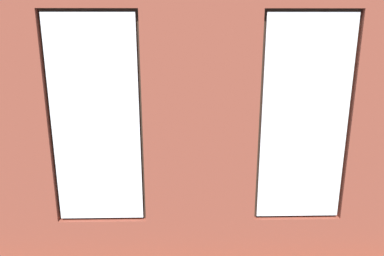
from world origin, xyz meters
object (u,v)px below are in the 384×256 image
(potted_plant_foreground_right, at_px, (79,112))
(potted_plant_by_left_couch, at_px, (294,135))
(remote_black, at_px, (162,144))
(tv_flatscreen, at_px, (32,116))
(table_plant_small, at_px, (210,132))
(media_console, at_px, (36,152))
(coffee_table, at_px, (187,144))
(potted_plant_near_tv, at_px, (44,149))
(couch_left, at_px, (343,160))
(remote_gray, at_px, (177,140))
(cup_ceramic, at_px, (194,142))
(potted_plant_mid_room_small, at_px, (223,132))
(remote_silver, at_px, (187,141))
(couch_by_window, at_px, (127,209))
(potted_plant_between_couches, at_px, (245,188))
(potted_plant_corner_near_left, at_px, (306,106))

(potted_plant_foreground_right, distance_m, potted_plant_by_left_couch, 4.87)
(remote_black, distance_m, tv_flatscreen, 2.39)
(table_plant_small, xyz_separation_m, media_console, (3.23, 0.21, -0.31))
(coffee_table, height_order, potted_plant_by_left_couch, potted_plant_by_left_couch)
(remote_black, height_order, potted_plant_foreground_right, potted_plant_foreground_right)
(potted_plant_near_tv, bearing_deg, potted_plant_by_left_couch, -157.44)
(potted_plant_near_tv, xyz_separation_m, potted_plant_by_left_couch, (-4.50, -1.87, -0.37))
(couch_left, relative_size, remote_gray, 12.40)
(cup_ceramic, relative_size, potted_plant_mid_room_small, 0.16)
(coffee_table, bearing_deg, potted_plant_foreground_right, -36.19)
(tv_flatscreen, bearing_deg, couch_left, 173.36)
(table_plant_small, bearing_deg, potted_plant_foreground_right, -29.92)
(coffee_table, height_order, potted_plant_mid_room_small, potted_plant_mid_room_small)
(remote_silver, bearing_deg, remote_gray, -123.92)
(couch_by_window, height_order, potted_plant_mid_room_small, couch_by_window)
(coffee_table, bearing_deg, potted_plant_near_tv, 25.63)
(couch_left, xyz_separation_m, media_console, (5.45, -0.63, -0.04))
(couch_by_window, bearing_deg, potted_plant_foreground_right, -67.88)
(remote_gray, relative_size, potted_plant_between_couches, 0.19)
(media_console, xyz_separation_m, potted_plant_between_couches, (-3.51, 2.27, 0.30))
(media_console, bearing_deg, couch_left, 173.39)
(couch_left, height_order, tv_flatscreen, tv_flatscreen)
(coffee_table, height_order, potted_plant_near_tv, potted_plant_near_tv)
(couch_left, distance_m, potted_plant_foreground_right, 5.75)
(media_console, xyz_separation_m, potted_plant_mid_room_small, (-3.56, -0.98, 0.08))
(remote_gray, relative_size, remote_silver, 1.00)
(coffee_table, relative_size, tv_flatscreen, 1.34)
(couch_left, height_order, cup_ceramic, couch_left)
(remote_black, relative_size, potted_plant_mid_room_small, 0.32)
(potted_plant_near_tv, bearing_deg, couch_by_window, 138.12)
(coffee_table, relative_size, remote_silver, 9.18)
(remote_gray, distance_m, potted_plant_between_couches, 2.61)
(cup_ceramic, relative_size, tv_flatscreen, 0.07)
(remote_black, distance_m, potted_plant_between_couches, 2.51)
(couch_by_window, distance_m, coffee_table, 2.52)
(potted_plant_between_couches, bearing_deg, potted_plant_by_left_couch, -116.33)
(remote_gray, height_order, potted_plant_near_tv, potted_plant_near_tv)
(remote_silver, height_order, tv_flatscreen, tv_flatscreen)
(potted_plant_corner_near_left, bearing_deg, coffee_table, 33.82)
(potted_plant_between_couches, bearing_deg, remote_silver, -73.21)
(potted_plant_mid_room_small, bearing_deg, couch_left, 139.60)
(coffee_table, bearing_deg, table_plant_small, -161.55)
(remote_gray, xyz_separation_m, potted_plant_by_left_couch, (-2.45, -0.69, -0.14))
(potted_plant_near_tv, xyz_separation_m, potted_plant_foreground_right, (0.25, -2.91, -0.09))
(table_plant_small, relative_size, media_console, 0.26)
(cup_ceramic, bearing_deg, media_console, -1.01)
(potted_plant_by_left_couch, bearing_deg, potted_plant_mid_room_small, -4.51)
(tv_flatscreen, relative_size, potted_plant_foreground_right, 1.21)
(remote_black, relative_size, tv_flatscreen, 0.15)
(remote_silver, bearing_deg, media_console, -94.80)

